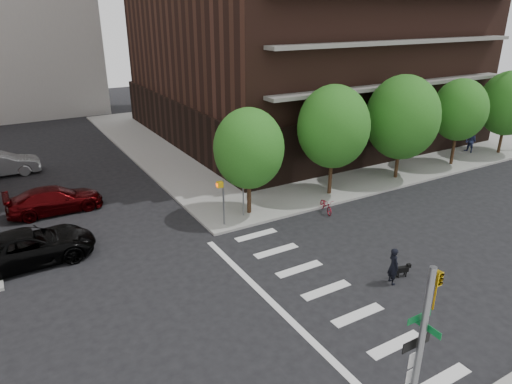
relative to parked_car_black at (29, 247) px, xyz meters
name	(u,v)px	position (x,y,z in m)	size (l,w,h in m)	color
ground	(267,312)	(7.70, -9.00, -0.83)	(120.00, 120.00, 0.00)	black
sidewalk_ne	(317,127)	(28.20, 14.50, -0.75)	(39.00, 33.00, 0.15)	gray
crosswalk	(311,296)	(9.90, -9.00, -0.82)	(3.85, 13.00, 0.01)	silver
tree_a	(249,149)	(11.70, -0.50, 3.22)	(4.00, 4.00, 5.90)	#301E11
tree_b	(333,127)	(17.70, -0.50, 3.72)	(4.50, 4.50, 6.65)	#301E11
tree_c	(402,118)	(23.70, -0.50, 3.62)	(5.00, 5.00, 6.80)	#301E11
tree_d	(460,110)	(29.70, -0.50, 3.52)	(4.00, 4.00, 6.20)	#301E11
tree_e	(508,103)	(35.70, -0.50, 3.42)	(4.50, 4.50, 6.35)	#301E11
pedestrian_signal	(228,194)	(10.01, -1.08, 1.03)	(2.18, 0.67, 2.60)	slate
parked_car_black	(29,247)	(0.00, 0.00, 0.00)	(5.95, 2.74, 1.65)	black
parked_car_maroon	(55,200)	(1.93, 5.68, -0.05)	(5.36, 2.18, 1.56)	#380304
parked_car_silver	(0,164)	(-0.50, 14.50, 0.04)	(5.25, 1.83, 1.73)	#989B9F
scooter	(326,205)	(15.83, -2.50, -0.39)	(0.57, 1.65, 0.86)	maroon
dog_walker	(393,266)	(13.56, -10.00, 0.03)	(0.41, 0.63, 1.72)	black
dog	(403,269)	(14.36, -9.87, -0.45)	(0.73, 0.35, 0.60)	black
pedestrian_far	(471,141)	(33.62, 0.79, 0.28)	(0.73, 0.93, 1.92)	navy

